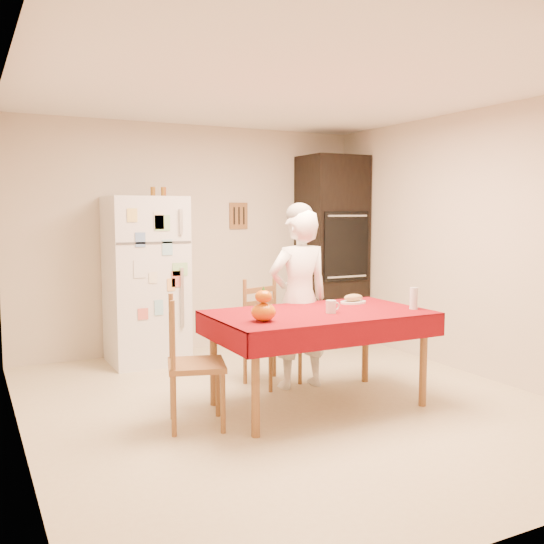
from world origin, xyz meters
TOP-DOWN VIEW (x-y plane):
  - floor at (0.00, 0.00)m, footprint 4.50×4.50m
  - room_shell at (0.00, 0.00)m, footprint 4.02×4.52m
  - refrigerator at (-0.65, 1.88)m, footprint 0.75×0.74m
  - oven_cabinet at (1.63, 1.93)m, footprint 0.70×0.62m
  - dining_table at (0.19, -0.14)m, footprint 1.70×1.00m
  - chair_far at (0.12, 0.63)m, footprint 0.51×0.50m
  - chair_left at (-0.90, -0.12)m, footprint 0.50×0.51m
  - seated_woman at (0.31, 0.38)m, footprint 0.58×0.39m
  - coffee_mug at (0.23, -0.24)m, footprint 0.08×0.08m
  - pumpkin_lower at (-0.39, -0.32)m, footprint 0.18×0.18m
  - pumpkin_upper at (-0.39, -0.32)m, footprint 0.12×0.12m
  - wine_glass at (0.94, -0.38)m, footprint 0.07×0.07m
  - bread_plate at (0.68, 0.10)m, footprint 0.24×0.24m
  - bread_loaf at (0.68, 0.10)m, footprint 0.18×0.10m
  - spice_jar_left at (-0.54, 1.93)m, footprint 0.05×0.05m
  - spice_jar_mid at (-0.43, 1.93)m, footprint 0.05×0.05m
  - spice_jar_right at (-0.43, 1.93)m, footprint 0.05×0.05m

SIDE VIEW (x-z plane):
  - floor at x=0.00m, z-range 0.00..0.00m
  - chair_far at x=0.12m, z-range 0.03..0.98m
  - chair_left at x=-0.90m, z-range 0.03..0.98m
  - dining_table at x=0.19m, z-range 0.31..1.07m
  - bread_plate at x=0.68m, z-range 0.76..0.78m
  - seated_woman at x=0.31m, z-range 0.00..1.57m
  - bread_loaf at x=0.68m, z-range 0.78..0.84m
  - coffee_mug at x=0.23m, z-range 0.76..0.86m
  - pumpkin_lower at x=-0.39m, z-range 0.76..0.90m
  - wine_glass at x=0.94m, z-range 0.76..0.94m
  - refrigerator at x=-0.65m, z-range 0.00..1.70m
  - pumpkin_upper at x=-0.39m, z-range 0.90..0.99m
  - oven_cabinet at x=1.63m, z-range 0.00..2.20m
  - room_shell at x=0.00m, z-range 0.37..2.88m
  - spice_jar_left at x=-0.54m, z-range 1.70..1.80m
  - spice_jar_mid at x=-0.43m, z-range 1.70..1.80m
  - spice_jar_right at x=-0.43m, z-range 1.70..1.80m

